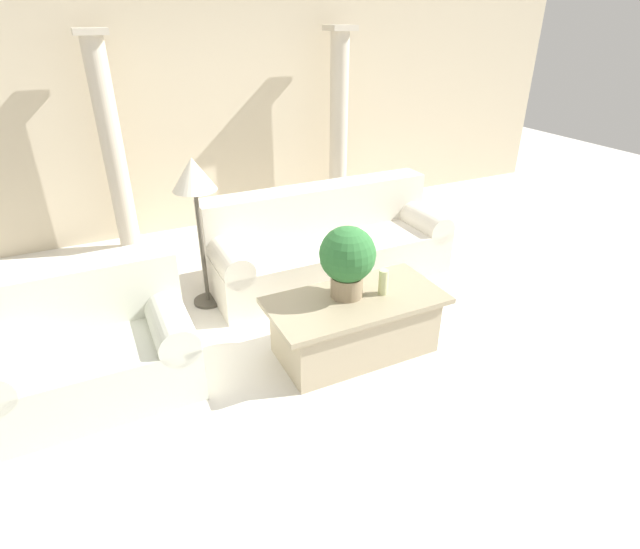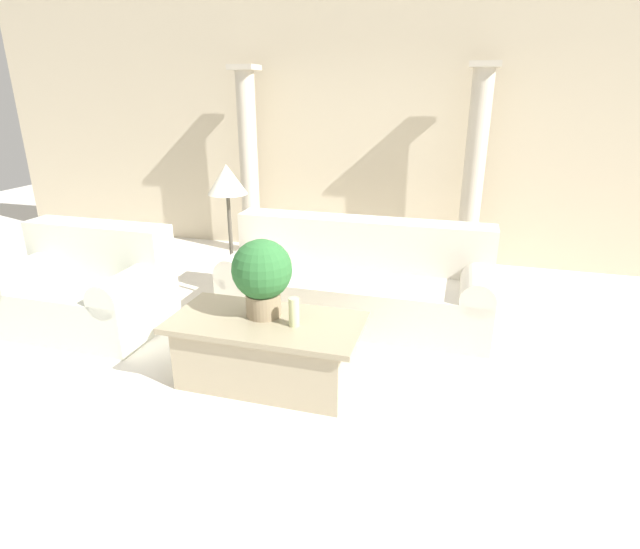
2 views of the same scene
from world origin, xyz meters
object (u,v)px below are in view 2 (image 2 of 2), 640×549
loveseat (88,287)px  sofa_long (357,281)px  floor_lamp (227,189)px  potted_plant (262,274)px  coffee_table (267,350)px

loveseat → sofa_long: bearing=20.0°
floor_lamp → potted_plant: bearing=-55.4°
potted_plant → floor_lamp: size_ratio=0.41×
loveseat → coffee_table: (1.87, -0.44, -0.11)m
sofa_long → potted_plant: bearing=-109.7°
loveseat → potted_plant: (1.82, -0.37, 0.44)m
floor_lamp → coffee_table: bearing=-55.6°
sofa_long → coffee_table: size_ratio=1.75×
sofa_long → potted_plant: size_ratio=4.25×
coffee_table → potted_plant: 0.56m
potted_plant → floor_lamp: 1.47m
loveseat → potted_plant: 1.91m
loveseat → potted_plant: potted_plant is taller
coffee_table → loveseat: bearing=166.7°
loveseat → potted_plant: size_ratio=2.42×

